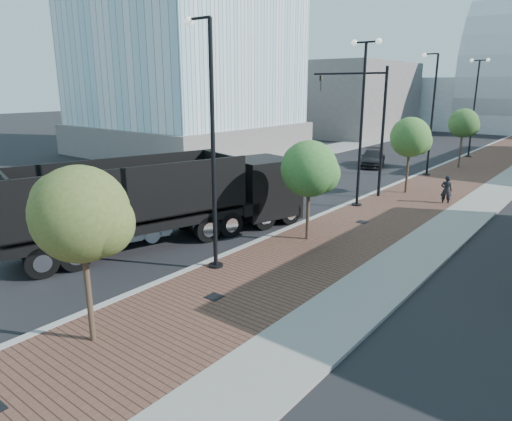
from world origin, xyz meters
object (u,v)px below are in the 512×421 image
Objects in this scene: white_sedan at (115,227)px; dark_car_mid at (297,165)px; dump_truck at (204,201)px; pedestrian at (446,190)px.

dark_car_mid is at bearing 119.03° from white_sedan.
white_sedan is (-2.05, -3.55, -0.82)m from dump_truck.
dump_truck is 14.82m from pedestrian.
dump_truck reaches higher than dark_car_mid.
pedestrian is at bearing 76.22° from dump_truck.
white_sedan is 0.89× the size of dark_car_mid.
dump_truck is 2.95× the size of white_sedan.
dump_truck is 2.64× the size of dark_car_mid.
dark_car_mid is (-2.92, 19.17, -0.05)m from white_sedan.
white_sedan is 18.91m from pedestrian.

